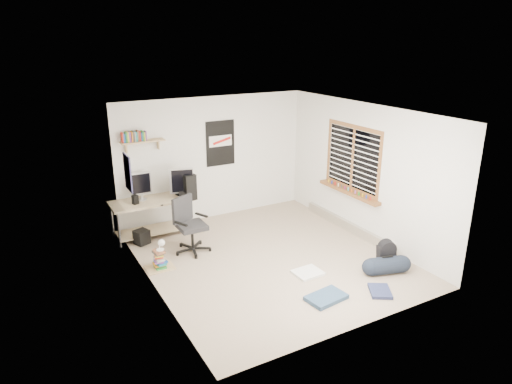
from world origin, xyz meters
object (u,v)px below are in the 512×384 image
office_chair (192,225)px  book_stack (159,260)px  desk (152,217)px  backpack (386,257)px  duffel_bag (387,265)px

office_chair → book_stack: (-0.71, -0.32, -0.34)m
office_chair → desk: bearing=86.9°
office_chair → book_stack: size_ratio=2.50×
backpack → book_stack: size_ratio=0.94×
backpack → book_stack: backpack is taller
book_stack → office_chair: bearing=24.6°
duffel_bag → backpack: bearing=65.7°
duffel_bag → book_stack: 3.66m
desk → office_chair: size_ratio=1.51×
desk → backpack: size_ratio=4.00×
desk → book_stack: (-0.31, -1.35, -0.21)m
backpack → duffel_bag: bearing=-110.3°
office_chair → backpack: size_ratio=2.65×
duffel_bag → book_stack: (-3.11, 1.93, 0.01)m
duffel_bag → book_stack: duffel_bag is taller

